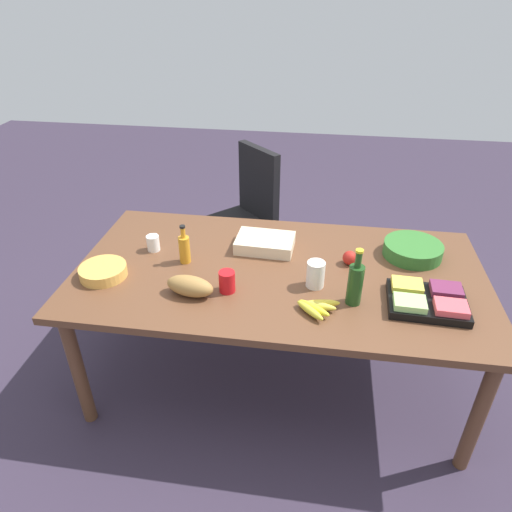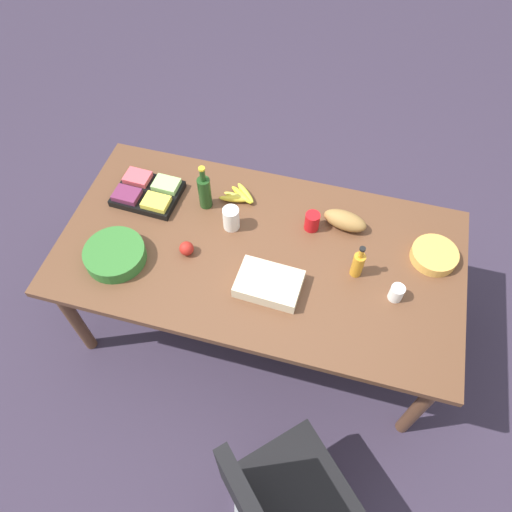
% 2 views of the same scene
% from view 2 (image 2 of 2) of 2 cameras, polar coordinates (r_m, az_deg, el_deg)
% --- Properties ---
extents(ground_plane, '(10.00, 10.00, 0.00)m').
position_cam_2_polar(ground_plane, '(3.23, 0.34, -7.18)').
color(ground_plane, '#362C3F').
extents(conference_table, '(2.15, 1.12, 0.77)m').
position_cam_2_polar(conference_table, '(2.63, 0.42, -0.20)').
color(conference_table, brown).
rests_on(conference_table, ground).
extents(office_chair, '(0.68, 0.68, 1.02)m').
position_cam_2_polar(office_chair, '(2.51, 2.91, -27.04)').
color(office_chair, gray).
rests_on(office_chair, ground).
extents(chip_bowl, '(0.29, 0.29, 0.06)m').
position_cam_2_polar(chip_bowl, '(2.68, 20.29, 0.08)').
color(chip_bowl, gold).
rests_on(chip_bowl, conference_table).
extents(sheet_cake, '(0.33, 0.23, 0.07)m').
position_cam_2_polar(sheet_cake, '(2.41, 1.53, -3.30)').
color(sheet_cake, beige).
rests_on(sheet_cake, conference_table).
extents(salad_bowl, '(0.39, 0.39, 0.08)m').
position_cam_2_polar(salad_bowl, '(2.61, -16.31, 0.16)').
color(salad_bowl, '#316F2C').
rests_on(salad_bowl, conference_table).
extents(dressing_bottle, '(0.07, 0.07, 0.22)m').
position_cam_2_polar(dressing_bottle, '(2.47, 11.94, -0.92)').
color(dressing_bottle, orange).
rests_on(dressing_bottle, conference_table).
extents(mayo_jar, '(0.11, 0.11, 0.14)m').
position_cam_2_polar(mayo_jar, '(2.61, -2.95, 4.46)').
color(mayo_jar, white).
rests_on(mayo_jar, conference_table).
extents(fruit_platter, '(0.37, 0.30, 0.07)m').
position_cam_2_polar(fruit_platter, '(2.85, -12.70, 7.35)').
color(fruit_platter, black).
rests_on(fruit_platter, conference_table).
extents(apple_red, '(0.09, 0.09, 0.08)m').
position_cam_2_polar(apple_red, '(2.55, -8.20, 0.89)').
color(apple_red, '#B0221A').
rests_on(apple_red, conference_table).
extents(bread_loaf, '(0.26, 0.15, 0.10)m').
position_cam_2_polar(bread_loaf, '(2.67, 10.47, 4.14)').
color(bread_loaf, olive).
rests_on(bread_loaf, conference_table).
extents(paper_cup, '(0.08, 0.08, 0.09)m').
position_cam_2_polar(paper_cup, '(2.47, 16.25, -4.19)').
color(paper_cup, white).
rests_on(paper_cup, conference_table).
extents(banana_bunch, '(0.21, 0.16, 0.04)m').
position_cam_2_polar(banana_bunch, '(2.77, -1.94, 7.10)').
color(banana_bunch, gold).
rests_on(banana_bunch, conference_table).
extents(red_solo_cup, '(0.10, 0.10, 0.11)m').
position_cam_2_polar(red_solo_cup, '(2.63, 6.64, 4.09)').
color(red_solo_cup, red).
rests_on(red_solo_cup, conference_table).
extents(wine_bottle, '(0.08, 0.08, 0.29)m').
position_cam_2_polar(wine_bottle, '(2.69, -6.09, 7.60)').
color(wine_bottle, '#1D4319').
rests_on(wine_bottle, conference_table).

